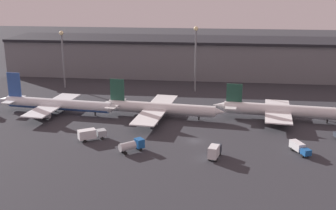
{
  "coord_description": "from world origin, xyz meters",
  "views": [
    {
      "loc": [
        5.55,
        -112.76,
        43.97
      ],
      "look_at": [
        -9.54,
        15.08,
        6.0
      ],
      "focal_mm": 45.0,
      "sensor_mm": 36.0,
      "label": 1
    }
  ],
  "objects_px": {
    "airplane_3": "(283,111)",
    "service_vehicle_2": "(91,134)",
    "airplane_1": "(57,104)",
    "service_vehicle_1": "(215,151)",
    "airplane_2": "(159,108)",
    "service_vehicle_4": "(299,148)",
    "service_vehicle_3": "(132,145)"
  },
  "relations": [
    {
      "from": "airplane_1",
      "to": "airplane_2",
      "type": "bearing_deg",
      "value": 4.83
    },
    {
      "from": "service_vehicle_4",
      "to": "airplane_2",
      "type": "bearing_deg",
      "value": -146.73
    },
    {
      "from": "airplane_3",
      "to": "service_vehicle_4",
      "type": "distance_m",
      "value": 27.75
    },
    {
      "from": "airplane_2",
      "to": "service_vehicle_4",
      "type": "distance_m",
      "value": 48.64
    },
    {
      "from": "service_vehicle_1",
      "to": "airplane_2",
      "type": "bearing_deg",
      "value": 43.71
    },
    {
      "from": "airplane_1",
      "to": "service_vehicle_2",
      "type": "height_order",
      "value": "airplane_1"
    },
    {
      "from": "service_vehicle_2",
      "to": "airplane_2",
      "type": "bearing_deg",
      "value": 21.66
    },
    {
      "from": "airplane_1",
      "to": "airplane_2",
      "type": "xyz_separation_m",
      "value": [
        36.02,
        -0.7,
        -0.0
      ]
    },
    {
      "from": "airplane_2",
      "to": "service_vehicle_4",
      "type": "relative_size",
      "value": 5.74
    },
    {
      "from": "airplane_1",
      "to": "service_vehicle_4",
      "type": "xyz_separation_m",
      "value": [
        77.08,
        -26.73,
        -1.54
      ]
    },
    {
      "from": "airplane_1",
      "to": "service_vehicle_1",
      "type": "xyz_separation_m",
      "value": [
        54.74,
        -32.71,
        -1.14
      ]
    },
    {
      "from": "airplane_3",
      "to": "service_vehicle_3",
      "type": "relative_size",
      "value": 6.85
    },
    {
      "from": "airplane_1",
      "to": "service_vehicle_3",
      "type": "relative_size",
      "value": 6.73
    },
    {
      "from": "service_vehicle_2",
      "to": "service_vehicle_4",
      "type": "xyz_separation_m",
      "value": [
        57.75,
        -2.85,
        -0.25
      ]
    },
    {
      "from": "airplane_3",
      "to": "service_vehicle_1",
      "type": "relative_size",
      "value": 6.93
    },
    {
      "from": "airplane_1",
      "to": "service_vehicle_3",
      "type": "height_order",
      "value": "airplane_1"
    },
    {
      "from": "airplane_2",
      "to": "service_vehicle_1",
      "type": "distance_m",
      "value": 37.1
    },
    {
      "from": "service_vehicle_3",
      "to": "service_vehicle_2",
      "type": "bearing_deg",
      "value": 111.46
    },
    {
      "from": "airplane_3",
      "to": "service_vehicle_2",
      "type": "relative_size",
      "value": 5.78
    },
    {
      "from": "airplane_2",
      "to": "service_vehicle_2",
      "type": "bearing_deg",
      "value": -119.81
    },
    {
      "from": "airplane_1",
      "to": "airplane_2",
      "type": "relative_size",
      "value": 1.05
    },
    {
      "from": "airplane_2",
      "to": "service_vehicle_4",
      "type": "bearing_deg",
      "value": -26.43
    },
    {
      "from": "airplane_1",
      "to": "airplane_3",
      "type": "distance_m",
      "value": 76.44
    },
    {
      "from": "airplane_2",
      "to": "service_vehicle_4",
      "type": "xyz_separation_m",
      "value": [
        41.06,
        -26.03,
        -1.54
      ]
    },
    {
      "from": "airplane_1",
      "to": "service_vehicle_1",
      "type": "bearing_deg",
      "value": -24.92
    },
    {
      "from": "airplane_1",
      "to": "service_vehicle_3",
      "type": "bearing_deg",
      "value": -37.51
    },
    {
      "from": "service_vehicle_1",
      "to": "service_vehicle_3",
      "type": "xyz_separation_m",
      "value": [
        -22.08,
        1.78,
        -0.22
      ]
    },
    {
      "from": "airplane_2",
      "to": "service_vehicle_1",
      "type": "xyz_separation_m",
      "value": [
        18.72,
        -32.01,
        -1.13
      ]
    },
    {
      "from": "airplane_3",
      "to": "service_vehicle_4",
      "type": "relative_size",
      "value": 6.13
    },
    {
      "from": "airplane_3",
      "to": "service_vehicle_2",
      "type": "height_order",
      "value": "airplane_3"
    },
    {
      "from": "airplane_1",
      "to": "service_vehicle_1",
      "type": "relative_size",
      "value": 6.82
    },
    {
      "from": "airplane_3",
      "to": "service_vehicle_1",
      "type": "distance_m",
      "value": 40.08
    }
  ]
}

